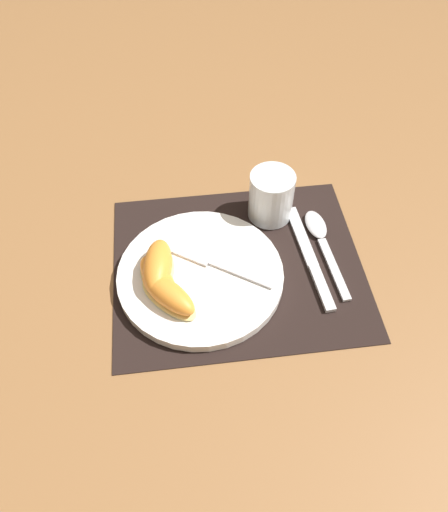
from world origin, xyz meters
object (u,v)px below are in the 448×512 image
Objects in this scene: spoon at (320,236)px; fork at (214,262)px; citrus_wedge_1 at (159,281)px; knife at (310,258)px; citrus_wedge_0 at (158,267)px; plate at (200,275)px; citrus_wedge_2 at (168,294)px; juice_glass at (271,198)px.

spoon is 1.21× the size of fork.
knife is at bearing 7.84° from citrus_wedge_1.
spoon is 0.29m from citrus_wedge_1.
citrus_wedge_0 is 0.96× the size of citrus_wedge_1.
plate reaches higher than spoon.
plate is 0.03m from fork.
citrus_wedge_2 is at bearing -138.11° from plate.
spoon is (0.08, -0.07, -0.03)m from juice_glass.
citrus_wedge_0 is at bearing 90.01° from citrus_wedge_1.
knife is 1.15× the size of spoon.
knife is 2.00× the size of citrus_wedge_0.
plate is 0.19m from juice_glass.
citrus_wedge_0 reaches higher than spoon.
juice_glass is at bearing 44.77° from fork.
juice_glass is 0.77× the size of citrus_wedge_1.
juice_glass reaches higher than fork.
citrus_wedge_0 reaches higher than fork.
knife is 0.25m from citrus_wedge_0.
knife is at bearing -66.24° from juice_glass.
juice_glass is 0.46× the size of spoon.
citrus_wedge_0 is at bearing 176.22° from plate.
plate is 0.07m from citrus_wedge_0.
citrus_wedge_1 is (-0.25, -0.03, 0.03)m from knife.
knife is 0.05m from spoon.
plate is 1.20× the size of knife.
juice_glass is 0.13m from knife.
spoon is (0.21, 0.06, -0.00)m from plate.
juice_glass is 0.80× the size of citrus_wedge_0.
fork reaches higher than spoon.
juice_glass is 0.11m from spoon.
fork is (-0.19, -0.05, 0.01)m from spoon.
plate is 0.07m from citrus_wedge_1.
citrus_wedge_1 is (0.00, -0.02, -0.00)m from citrus_wedge_0.
knife is at bearing 2.61° from citrus_wedge_0.
plate is 2.44× the size of citrus_wedge_2.
juice_glass is 0.24m from citrus_wedge_0.
juice_glass is at bearing 139.38° from spoon.
juice_glass reaches higher than citrus_wedge_2.
citrus_wedge_1 is at bearing -172.16° from knife.
citrus_wedge_2 is (0.01, -0.03, 0.00)m from citrus_wedge_1.
spoon is 1.67× the size of citrus_wedge_1.
juice_glass is at bearing 31.28° from citrus_wedge_0.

